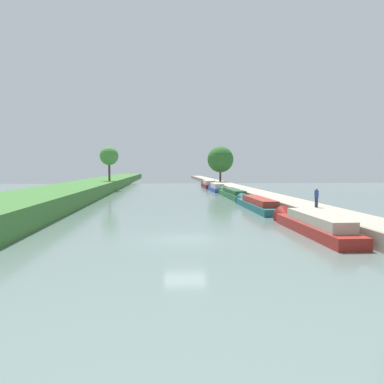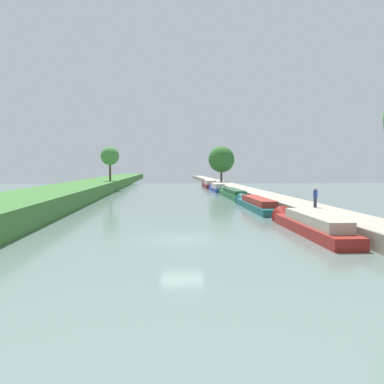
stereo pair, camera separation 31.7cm
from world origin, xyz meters
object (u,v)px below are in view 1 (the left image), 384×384
object	(u,v)px
narrowboat_blue	(216,188)
person_walking	(316,197)
narrowboat_green	(232,194)
narrowboat_red	(311,224)
narrowboat_teal	(256,204)
mooring_bollard_far	(214,181)
narrowboat_maroon	(208,185)

from	to	relation	value
narrowboat_blue	person_walking	xyz separation A→B (m)	(3.22, -38.24, 1.25)
narrowboat_green	narrowboat_red	bearing A→B (deg)	-90.17
narrowboat_teal	mooring_bollard_far	size ratio (longest dim) A/B	30.91
narrowboat_red	narrowboat_green	size ratio (longest dim) A/B	0.75
narrowboat_red	narrowboat_teal	bearing A→B (deg)	90.51
narrowboat_teal	narrowboat_green	distance (m)	15.39
narrowboat_red	narrowboat_blue	size ratio (longest dim) A/B	1.10
narrowboat_teal	narrowboat_green	world-z (taller)	narrowboat_green
narrowboat_maroon	mooring_bollard_far	size ratio (longest dim) A/B	24.12
narrowboat_green	person_walking	bearing A→B (deg)	-82.80
person_walking	narrowboat_green	bearing A→B (deg)	97.20
narrowboat_maroon	narrowboat_blue	bearing A→B (deg)	-89.66
narrowboat_teal	narrowboat_blue	distance (m)	30.12
narrowboat_teal	narrowboat_maroon	size ratio (longest dim) A/B	1.28
narrowboat_red	narrowboat_maroon	world-z (taller)	narrowboat_maroon
narrowboat_blue	narrowboat_teal	bearing A→B (deg)	-89.94
narrowboat_green	narrowboat_blue	xyz separation A→B (m)	(-0.25, 14.72, 0.06)
person_walking	narrowboat_blue	bearing A→B (deg)	94.82
narrowboat_maroon	mooring_bollard_far	bearing A→B (deg)	68.06
mooring_bollard_far	narrowboat_red	bearing A→B (deg)	-91.62
narrowboat_red	narrowboat_teal	xyz separation A→B (m)	(-0.13, 14.83, -0.04)
narrowboat_red	mooring_bollard_far	world-z (taller)	mooring_bollard_far
narrowboat_blue	mooring_bollard_far	size ratio (longest dim) A/B	24.09
mooring_bollard_far	narrowboat_blue	bearing A→B (deg)	-96.42
narrowboat_green	person_walking	world-z (taller)	person_walking
narrowboat_green	narrowboat_blue	size ratio (longest dim) A/B	1.46
narrowboat_green	mooring_bollard_far	xyz separation A→B (m)	(1.67, 31.77, 0.66)
narrowboat_red	mooring_bollard_far	xyz separation A→B (m)	(1.76, 61.99, 0.62)
narrowboat_red	mooring_bollard_far	distance (m)	62.01
narrowboat_red	narrowboat_maroon	distance (m)	57.05
narrowboat_green	mooring_bollard_far	world-z (taller)	mooring_bollard_far
narrowboat_red	mooring_bollard_far	size ratio (longest dim) A/B	26.46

